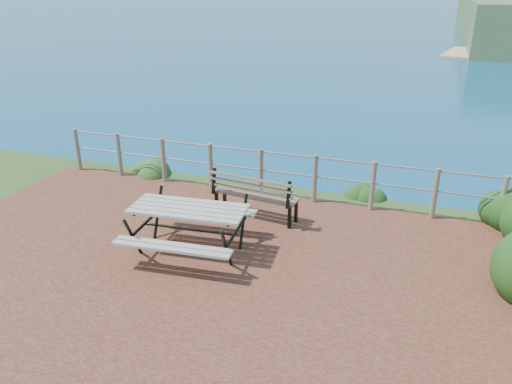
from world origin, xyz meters
TOP-DOWN VIEW (x-y plane):
  - ground at (0.00, 0.00)m, footprint 10.00×7.00m
  - safety_railing at (0.00, 3.35)m, footprint 9.40×0.10m
  - picnic_table at (-0.31, 0.66)m, footprint 1.94×1.62m
  - park_bench at (0.27, 2.27)m, footprint 1.70×0.61m
  - shrub_right_edge at (4.75, 3.26)m, footprint 1.09×1.09m
  - shrub_lip_west at (-2.90, 3.72)m, footprint 0.78×0.78m
  - shrub_lip_east at (2.14, 4.02)m, footprint 0.70×0.70m

SIDE VIEW (x-z plane):
  - ground at x=0.00m, z-range -0.06..0.06m
  - shrub_right_edge at x=4.75m, z-range -0.78..0.78m
  - shrub_lip_west at x=-2.90m, z-range -0.26..0.26m
  - shrub_lip_east at x=2.14m, z-range -0.21..0.21m
  - picnic_table at x=-0.31m, z-range 0.11..0.90m
  - safety_railing at x=0.00m, z-range 0.07..1.07m
  - park_bench at x=0.27m, z-range 0.15..1.09m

